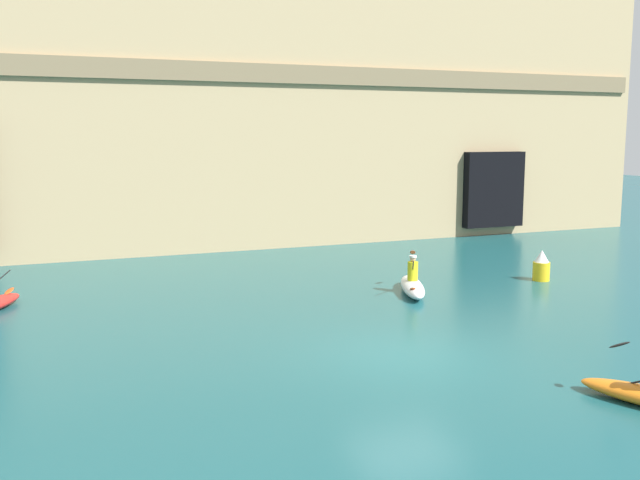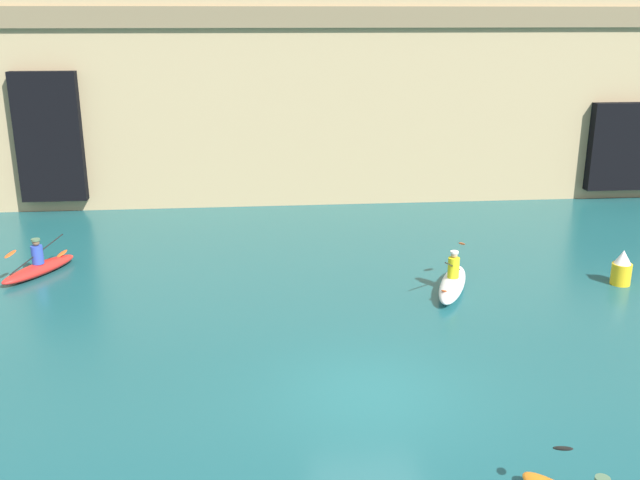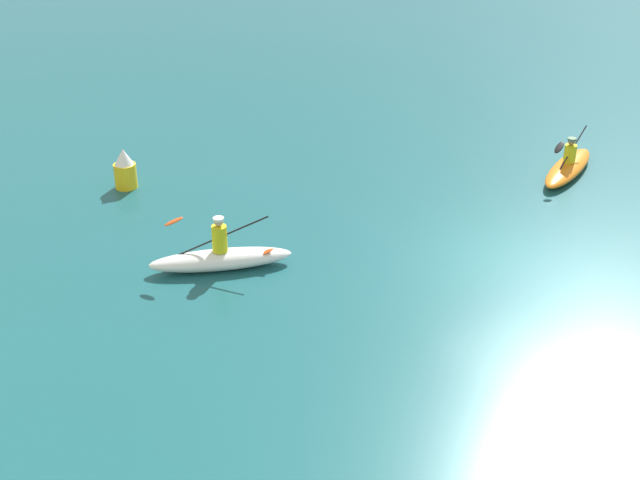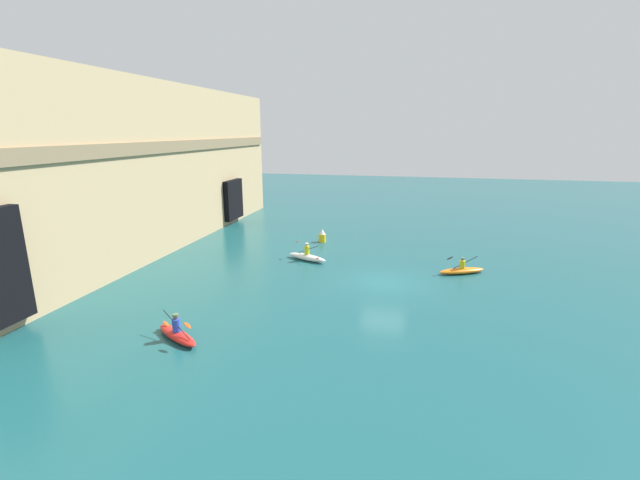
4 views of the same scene
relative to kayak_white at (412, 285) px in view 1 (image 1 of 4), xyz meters
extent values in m
plane|color=#195156|center=(-3.28, -5.52, -0.26)|extent=(120.00, 120.00, 0.00)
cube|color=tan|center=(-1.93, 12.65, 5.72)|extent=(41.13, 5.19, 11.95)
cube|color=#79674A|center=(-1.93, 10.01, 7.26)|extent=(40.31, 0.24, 0.79)
cube|color=black|center=(10.10, 9.91, 2.02)|extent=(3.25, 0.70, 3.68)
ellipsoid|color=black|center=(-0.80, -9.30, 0.76)|extent=(0.31, 0.45, 0.24)
ellipsoid|color=white|center=(0.00, 0.00, -0.05)|extent=(1.78, 3.09, 0.42)
cylinder|color=gold|center=(0.00, 0.00, 0.46)|extent=(0.33, 0.33, 0.59)
sphere|color=tan|center=(0.00, 0.00, 0.85)|extent=(0.19, 0.19, 0.19)
cylinder|color=silver|center=(0.00, 0.00, 0.92)|extent=(0.24, 0.24, 0.06)
cylinder|color=black|center=(0.00, 0.00, 0.49)|extent=(1.05, 1.86, 0.95)
ellipsoid|color=#D84C19|center=(-0.45, -0.82, 0.08)|extent=(0.36, 0.46, 0.22)
ellipsoid|color=#D84C19|center=(0.45, 0.82, 0.90)|extent=(0.36, 0.46, 0.22)
ellipsoid|color=#D84C19|center=(-11.76, 3.35, 0.12)|extent=(0.38, 0.47, 0.17)
cylinder|color=yellow|center=(5.10, 0.08, 0.06)|extent=(0.58, 0.58, 0.64)
cone|color=white|center=(5.10, 0.08, 0.59)|extent=(0.49, 0.49, 0.41)
camera|label=1|loc=(-11.07, -19.26, 4.74)|focal=40.00mm
camera|label=2|loc=(-5.58, -18.72, 7.38)|focal=40.00mm
camera|label=3|loc=(-15.15, 7.35, 9.24)|focal=50.00mm
camera|label=4|loc=(-27.08, -7.14, 8.39)|focal=24.00mm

